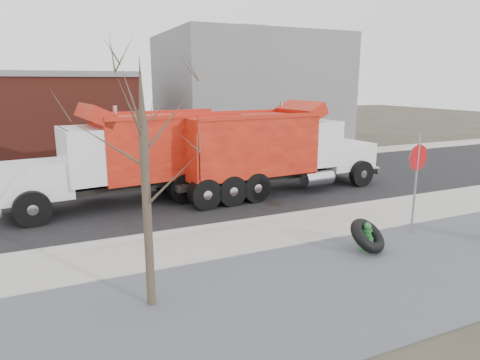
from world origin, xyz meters
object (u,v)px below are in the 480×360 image
truck_tire (367,236)px  dump_truck_red_b (137,153)px  fire_hydrant (367,238)px  stop_sign (417,169)px  dump_truck_red_a (272,148)px

truck_tire → dump_truck_red_b: (-4.73, 7.91, 1.47)m
fire_hydrant → stop_sign: (2.22, 0.48, 1.72)m
truck_tire → stop_sign: 2.88m
fire_hydrant → dump_truck_red_b: dump_truck_red_b is taller
truck_tire → dump_truck_red_b: dump_truck_red_b is taller
fire_hydrant → truck_tire: bearing=-118.3°
truck_tire → fire_hydrant: bearing=55.7°
truck_tire → stop_sign: stop_sign is taller
fire_hydrant → truck_tire: (-0.09, -0.13, 0.11)m
fire_hydrant → stop_sign: size_ratio=0.27×
fire_hydrant → dump_truck_red_b: (-4.82, 7.77, 1.58)m
stop_sign → fire_hydrant: bearing=-153.2°
fire_hydrant → truck_tire: truck_tire is taller
truck_tire → dump_truck_red_a: (0.85, 7.11, 1.45)m
stop_sign → dump_truck_red_b: bearing=148.6°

